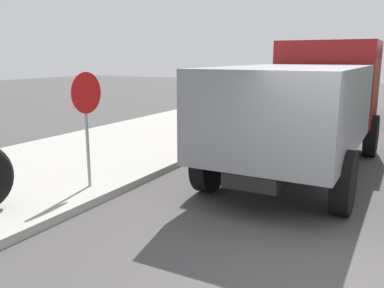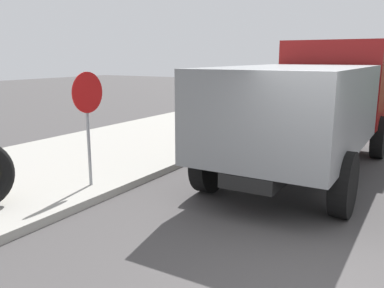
# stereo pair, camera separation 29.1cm
# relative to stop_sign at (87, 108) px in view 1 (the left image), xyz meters

# --- Properties ---
(ground_plane) EXTENTS (80.00, 80.00, 0.00)m
(ground_plane) POSITION_rel_stop_sign_xyz_m (-1.13, -4.54, -1.65)
(ground_plane) COLOR #423F3F
(stop_sign) EXTENTS (0.76, 0.08, 2.17)m
(stop_sign) POSITION_rel_stop_sign_xyz_m (0.00, 0.00, 0.00)
(stop_sign) COLOR gray
(stop_sign) RESTS_ON sidewalk_curb
(dump_truck_gray) EXTENTS (7.01, 2.82, 3.00)m
(dump_truck_gray) POSITION_rel_stop_sign_xyz_m (3.72, -3.17, -0.04)
(dump_truck_gray) COLOR slate
(dump_truck_gray) RESTS_ON ground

